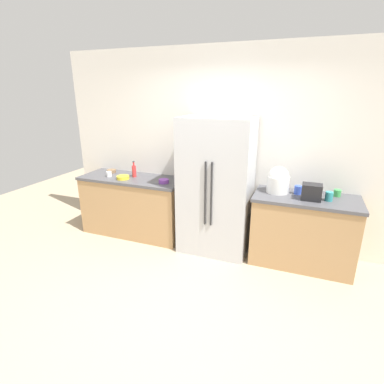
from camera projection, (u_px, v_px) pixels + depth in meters
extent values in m
plane|color=tan|center=(179.00, 306.00, 3.12)|extent=(10.07, 10.07, 0.00)
cube|color=silver|center=(226.00, 149.00, 4.21)|extent=(5.04, 0.10, 2.73)
cube|color=tan|center=(134.00, 207.00, 4.64)|extent=(1.57, 0.61, 0.87)
cube|color=#4C4C51|center=(133.00, 179.00, 4.50)|extent=(1.60, 0.64, 0.04)
cube|color=tan|center=(302.00, 232.00, 3.80)|extent=(1.23, 0.61, 0.87)
cube|color=#4C4C51|center=(307.00, 199.00, 3.65)|extent=(1.26, 0.64, 0.04)
cube|color=#B7BABF|center=(216.00, 187.00, 4.01)|extent=(0.93, 0.64, 1.83)
cylinder|color=#262628|center=(205.00, 194.00, 3.73)|extent=(0.02, 0.02, 0.83)
cylinder|color=#262628|center=(211.00, 195.00, 3.70)|extent=(0.02, 0.02, 0.83)
cube|color=black|center=(312.00, 192.00, 3.53)|extent=(0.23, 0.17, 0.19)
cylinder|color=white|center=(278.00, 184.00, 3.79)|extent=(0.28, 0.28, 0.21)
sphere|color=white|center=(279.00, 176.00, 3.76)|extent=(0.25, 0.25, 0.25)
cylinder|color=red|center=(134.00, 171.00, 4.49)|extent=(0.06, 0.06, 0.17)
cylinder|color=red|center=(134.00, 164.00, 4.46)|extent=(0.03, 0.03, 0.06)
cylinder|color=#333338|center=(133.00, 162.00, 4.44)|extent=(0.03, 0.03, 0.02)
cylinder|color=green|center=(337.00, 193.00, 3.67)|extent=(0.09, 0.09, 0.08)
cylinder|color=white|center=(109.00, 174.00, 4.52)|extent=(0.08, 0.08, 0.08)
cylinder|color=blue|center=(298.00, 190.00, 3.75)|extent=(0.09, 0.09, 0.11)
cylinder|color=teal|center=(329.00, 196.00, 3.51)|extent=(0.09, 0.09, 0.11)
cylinder|color=yellow|center=(123.00, 177.00, 4.40)|extent=(0.19, 0.19, 0.05)
cylinder|color=brown|center=(111.00, 171.00, 4.75)|extent=(0.14, 0.14, 0.05)
cylinder|color=purple|center=(164.00, 181.00, 4.21)|extent=(0.15, 0.15, 0.05)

